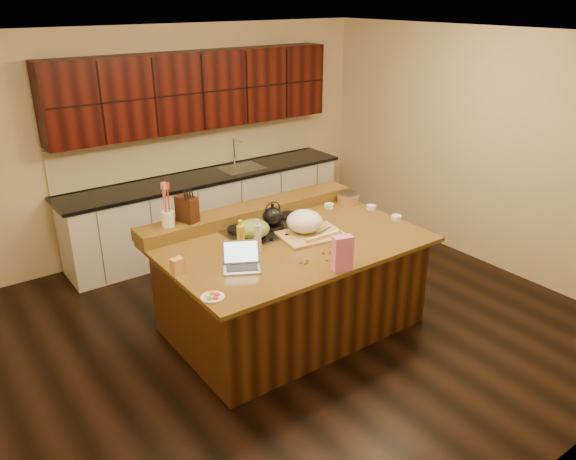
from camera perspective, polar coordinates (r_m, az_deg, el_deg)
room at (r=5.02m, az=0.34°, el=3.50°), size 5.52×5.02×2.72m
island at (r=5.38m, az=0.31°, el=-5.43°), size 2.40×1.60×0.92m
back_ledge at (r=5.70m, az=-3.84°, el=1.88°), size 2.40×0.30×0.12m
cooktop at (r=5.40m, az=-1.56°, el=0.21°), size 0.92×0.52×0.05m
back_counter at (r=7.09m, az=-8.42°, el=6.00°), size 3.70×0.66×2.40m
kettle at (r=5.36m, az=-1.57°, el=1.39°), size 0.23×0.23×0.18m
green_bowl at (r=5.11m, az=-3.52°, el=0.13°), size 0.30×0.30×0.16m
laptop at (r=4.67m, az=-4.74°, el=-3.14°), size 0.39×0.36×0.21m
oil_bottle at (r=4.86m, az=-4.79°, el=-1.04°), size 0.08×0.08×0.27m
vinegar_bottle at (r=4.92m, az=-3.10°, el=-0.81°), size 0.08×0.08×0.25m
wooden_tray at (r=5.25m, az=1.87°, el=0.58°), size 0.64×0.51×0.24m
ramekin_a at (r=5.74m, az=10.95°, el=1.26°), size 0.11×0.11×0.04m
ramekin_b at (r=5.97m, az=8.48°, el=2.29°), size 0.10×0.10×0.04m
ramekin_c at (r=5.96m, az=4.19°, el=2.47°), size 0.12×0.12×0.04m
strainer_bowl at (r=6.11m, az=6.13°, el=3.15°), size 0.27×0.27×0.09m
kitchen_timer at (r=5.28m, az=5.23°, el=-0.21°), size 0.09×0.09×0.07m
pink_bag at (r=4.59m, az=5.56°, el=-2.38°), size 0.18×0.13×0.30m
candy_plate at (r=4.26m, az=-7.67°, el=-6.78°), size 0.22×0.22×0.01m
package_box at (r=4.62m, az=-11.19°, el=-3.64°), size 0.11×0.09×0.14m
utensil_crock at (r=5.26m, az=-12.10°, el=1.11°), size 0.14×0.14×0.14m
knife_block at (r=5.32m, az=-10.22°, el=2.11°), size 0.18×0.23×0.24m
gumdrop_0 at (r=4.73m, az=1.25°, el=-3.31°), size 0.02×0.02×0.02m
gumdrop_1 at (r=4.82m, az=5.96°, el=-2.91°), size 0.02×0.02×0.02m
gumdrop_2 at (r=4.74m, az=1.92°, el=-3.30°), size 0.02×0.02×0.02m
gumdrop_3 at (r=4.72m, az=1.69°, el=-3.41°), size 0.02×0.02×0.02m
gumdrop_4 at (r=5.01m, az=5.22°, el=-1.83°), size 0.02×0.02×0.02m
gumdrop_5 at (r=4.77m, az=1.93°, el=-3.08°), size 0.02×0.02×0.02m
gumdrop_6 at (r=4.91m, az=4.26°, el=-2.36°), size 0.02×0.02×0.02m
gumdrop_7 at (r=4.77m, az=4.55°, el=-3.15°), size 0.02×0.02×0.02m
gumdrop_8 at (r=4.79m, az=5.02°, el=-3.04°), size 0.02×0.02×0.02m
gumdrop_9 at (r=4.90m, az=5.91°, el=-2.50°), size 0.02×0.02×0.02m
gumdrop_10 at (r=4.95m, az=4.32°, el=-2.17°), size 0.02×0.02×0.02m
gumdrop_11 at (r=4.79m, az=3.98°, el=-3.03°), size 0.02×0.02×0.02m
gumdrop_12 at (r=4.91m, az=3.63°, el=-2.36°), size 0.02×0.02×0.02m
gumdrop_13 at (r=4.96m, az=5.04°, el=-2.09°), size 0.02×0.02×0.02m
gumdrop_14 at (r=4.84m, az=4.64°, el=-2.78°), size 0.02×0.02×0.02m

